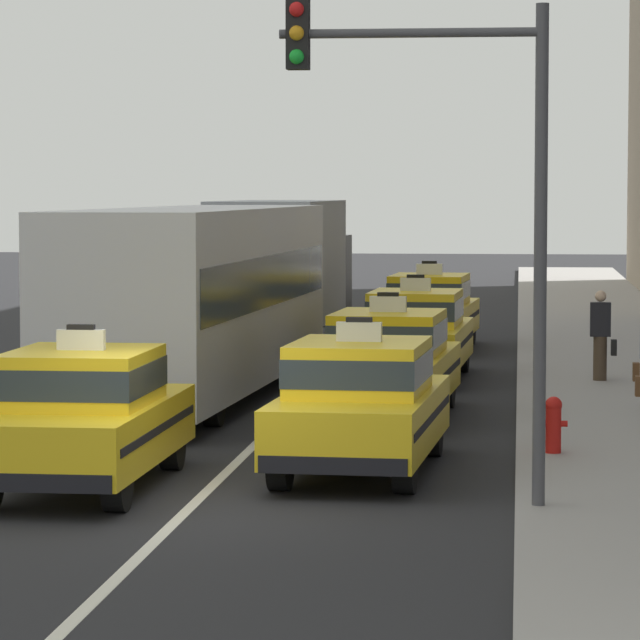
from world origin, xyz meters
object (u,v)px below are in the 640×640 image
Objects in this scene: taxi_left_nearest at (84,415)px; box_truck_left_third at (284,267)px; taxi_right_third at (416,333)px; traffic_light_pole at (450,163)px; taxi_right_nearest at (360,403)px; fire_hydrant at (553,422)px; pedestrian_by_storefront at (601,336)px; bus_left_second at (198,292)px; taxi_right_fourth at (430,310)px; taxi_right_second at (389,362)px.

taxi_left_nearest is 0.65× the size of box_truck_left_third.
taxi_right_third is 14.65m from traffic_light_pole.
taxi_right_nearest is 2.63m from fire_hydrant.
taxi_right_nearest is at bearing 112.17° from traffic_light_pole.
pedestrian_by_storefront is (6.72, -8.23, -0.83)m from box_truck_left_third.
taxi_right_nearest is at bearing -108.54° from pedestrian_by_storefront.
bus_left_second is 10.68m from taxi_right_fourth.
taxi_left_nearest is at bearing -99.26° from taxi_right_fourth.
traffic_light_pole is (-1.19, -3.98, 3.28)m from fire_hydrant.
taxi_right_third and taxi_right_fourth have the same top height.
taxi_right_nearest reaches higher than fire_hydrant.
fire_hydrant is (-0.99, -9.16, -0.40)m from pedestrian_by_storefront.
taxi_left_nearest is 19.96m from box_truck_left_third.
taxi_right_third is at bearing -64.44° from box_truck_left_third.
taxi_right_third is at bearing -89.49° from taxi_right_fourth.
taxi_right_second is 2.92× the size of pedestrian_by_storefront.
taxi_right_nearest is 17.74m from taxi_right_fourth.
taxi_right_nearest is 1.00× the size of taxi_right_third.
taxi_left_nearest is 13.27m from taxi_right_third.
box_truck_left_third is at bearing 90.50° from taxi_left_nearest.
taxi_right_nearest is 2.91× the size of pedestrian_by_storefront.
taxi_right_third is at bearing 89.69° from taxi_right_nearest.
traffic_light_pole reaches higher than taxi_right_second.
taxi_left_nearest is at bearing -155.30° from fire_hydrant.
box_truck_left_third is at bearing 129.23° from pedestrian_by_storefront.
traffic_light_pole is (4.61, -10.65, 2.00)m from bus_left_second.
traffic_light_pole is (1.22, -2.98, 2.94)m from taxi_right_nearest.
pedestrian_by_storefront is at bearing 20.11° from bus_left_second.
taxi_right_third is 10.59m from fire_hydrant.
fire_hydrant is at bearing -81.83° from taxi_right_fourth.
taxi_right_fourth is (3.32, -0.64, -0.90)m from box_truck_left_third.
taxi_right_nearest is 10.71m from pedestrian_by_storefront.
fire_hydrant is (2.40, -16.75, -0.33)m from taxi_right_fourth.
bus_left_second is at bearing 113.40° from traffic_light_pole.
bus_left_second is at bearing 91.57° from taxi_left_nearest.
taxi_right_nearest is at bearing -90.31° from taxi_right_third.
taxi_left_nearest is 13.41m from pedestrian_by_storefront.
box_truck_left_third is 3.50m from taxi_right_fourth.
taxi_right_fourth is 2.92× the size of pedestrian_by_storefront.
taxi_left_nearest and taxi_right_fourth have the same top height.
taxi_left_nearest is at bearing -89.50° from box_truck_left_third.
taxi_left_nearest is at bearing -103.96° from taxi_right_third.
box_truck_left_third reaches higher than taxi_right_nearest.
taxi_right_third is at bearing 46.64° from bus_left_second.
taxi_left_nearest is 5.45m from traffic_light_pole.
taxi_right_third is at bearing 94.61° from traffic_light_pole.
box_truck_left_third is 13.34m from taxi_right_second.
pedestrian_by_storefront is at bearing -65.87° from taxi_right_fourth.
fire_hydrant is at bearing -71.78° from box_truck_left_third.
taxi_right_second is at bearing 90.31° from taxi_right_nearest.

